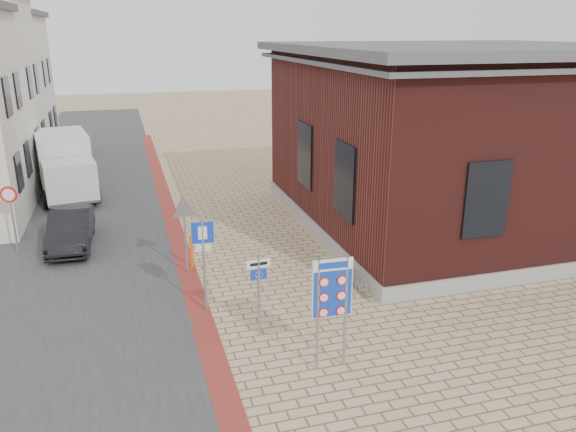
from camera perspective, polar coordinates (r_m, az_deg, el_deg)
ground at (r=14.33m, az=0.24°, el=-12.20°), size 120.00×120.00×0.00m
road_strip at (r=27.86m, az=-19.86°, el=2.12°), size 7.00×60.00×0.02m
curb_strip at (r=23.05m, az=-11.73°, el=-0.41°), size 0.60×40.00×0.02m
brick_building at (r=22.93m, az=17.19°, el=8.02°), size 13.00×13.00×6.80m
bike_rack at (r=16.86m, az=6.78°, el=-6.39°), size 0.08×1.80×0.60m
sedan at (r=21.14m, az=-21.20°, el=-1.24°), size 1.47×3.93×1.28m
box_truck at (r=27.56m, az=-21.71°, el=4.85°), size 2.99×5.66×2.82m
border_sign at (r=12.32m, az=4.52°, el=-7.59°), size 0.91×0.09×2.66m
essen_sign at (r=13.75m, az=-2.99°, el=-6.85°), size 0.59×0.08×2.19m
parking_sign at (r=14.97m, az=-8.60°, el=-3.33°), size 0.58×0.09×2.63m
yield_sign at (r=17.38m, az=-10.51°, el=0.03°), size 0.89×0.17×2.50m
speed_sign at (r=20.92m, az=-26.30°, el=0.65°), size 0.56×0.14×2.39m
bollard at (r=18.20m, az=-9.77°, el=-3.60°), size 0.12×0.12×1.12m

